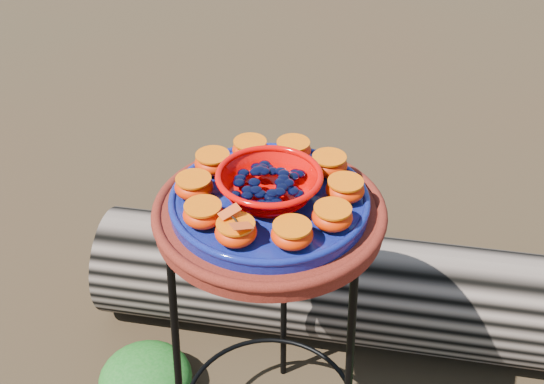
% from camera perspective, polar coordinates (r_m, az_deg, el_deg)
% --- Properties ---
extents(plant_stand, '(0.44, 0.44, 0.70)m').
position_cam_1_polar(plant_stand, '(1.54, -0.19, -12.81)').
color(plant_stand, black).
rests_on(plant_stand, ground).
extents(terracotta_saucer, '(0.43, 0.43, 0.03)m').
position_cam_1_polar(terracotta_saucer, '(1.29, -0.22, -1.93)').
color(terracotta_saucer, '#3F0F08').
rests_on(terracotta_saucer, plant_stand).
extents(cobalt_plate, '(0.37, 0.37, 0.02)m').
position_cam_1_polar(cobalt_plate, '(1.27, -0.22, -0.87)').
color(cobalt_plate, '#090435').
rests_on(cobalt_plate, terracotta_saucer).
extents(red_bowl, '(0.18, 0.18, 0.05)m').
position_cam_1_polar(red_bowl, '(1.25, -0.23, 0.53)').
color(red_bowl, '#D00401').
rests_on(red_bowl, cobalt_plate).
extents(glass_gems, '(0.14, 0.14, 0.02)m').
position_cam_1_polar(glass_gems, '(1.22, -0.23, 1.98)').
color(glass_gems, black).
rests_on(glass_gems, red_bowl).
extents(orange_half_0, '(0.07, 0.07, 0.04)m').
position_cam_1_polar(orange_half_0, '(1.15, -3.04, -3.37)').
color(orange_half_0, '#C30D00').
rests_on(orange_half_0, cobalt_plate).
extents(orange_half_1, '(0.07, 0.07, 0.04)m').
position_cam_1_polar(orange_half_1, '(1.14, 1.69, -3.57)').
color(orange_half_1, '#C30D00').
rests_on(orange_half_1, cobalt_plate).
extents(orange_half_2, '(0.07, 0.07, 0.04)m').
position_cam_1_polar(orange_half_2, '(1.18, 5.06, -2.08)').
color(orange_half_2, '#C30D00').
rests_on(orange_half_2, cobalt_plate).
extents(orange_half_3, '(0.07, 0.07, 0.04)m').
position_cam_1_polar(orange_half_3, '(1.25, 6.13, 0.19)').
color(orange_half_3, '#C30D00').
rests_on(orange_half_3, cobalt_plate).
extents(orange_half_4, '(0.07, 0.07, 0.04)m').
position_cam_1_polar(orange_half_4, '(1.32, 4.79, 2.28)').
color(orange_half_4, '#C30D00').
rests_on(orange_half_4, cobalt_plate).
extents(orange_half_5, '(0.07, 0.07, 0.04)m').
position_cam_1_polar(orange_half_5, '(1.36, 1.78, 3.51)').
color(orange_half_5, '#C30D00').
rests_on(orange_half_5, cobalt_plate).
extents(orange_half_6, '(0.07, 0.07, 0.04)m').
position_cam_1_polar(orange_half_6, '(1.36, -1.84, 3.58)').
color(orange_half_6, '#C30D00').
rests_on(orange_half_6, cobalt_plate).
extents(orange_half_7, '(0.07, 0.07, 0.04)m').
position_cam_1_polar(orange_half_7, '(1.32, -4.96, 2.45)').
color(orange_half_7, '#C30D00').
rests_on(orange_half_7, cobalt_plate).
extents(orange_half_8, '(0.07, 0.07, 0.04)m').
position_cam_1_polar(orange_half_8, '(1.26, -6.54, 0.43)').
color(orange_half_8, '#C30D00').
rests_on(orange_half_8, cobalt_plate).
extents(orange_half_9, '(0.07, 0.07, 0.04)m').
position_cam_1_polar(orange_half_9, '(1.19, -5.77, -1.87)').
color(orange_half_9, '#C30D00').
rests_on(orange_half_9, cobalt_plate).
extents(butterfly, '(0.09, 0.09, 0.01)m').
position_cam_1_polar(butterfly, '(1.13, -3.08, -2.32)').
color(butterfly, '#D14213').
rests_on(butterfly, orange_half_0).
extents(driftwood_log, '(1.68, 0.46, 0.31)m').
position_cam_1_polar(driftwood_log, '(1.96, 10.10, -8.36)').
color(driftwood_log, black).
rests_on(driftwood_log, ground).
extents(foliage_left, '(0.25, 0.25, 0.12)m').
position_cam_1_polar(foliage_left, '(1.88, -10.54, -15.00)').
color(foliage_left, '#0F4C0F').
rests_on(foliage_left, ground).
extents(foliage_back, '(0.28, 0.28, 0.14)m').
position_cam_1_polar(foliage_back, '(2.22, -0.34, -4.41)').
color(foliage_back, '#0F4C0F').
rests_on(foliage_back, ground).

